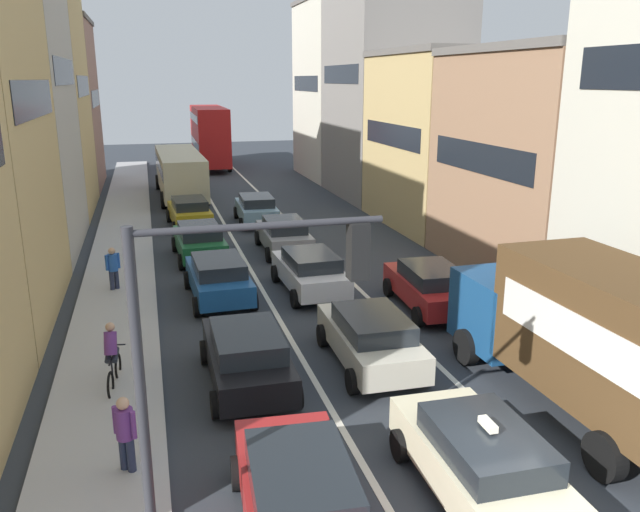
# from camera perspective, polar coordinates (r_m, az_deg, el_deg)

# --- Properties ---
(sidewalk_left) EXTENTS (2.60, 64.00, 0.14)m
(sidewalk_left) POSITION_cam_1_polar(r_m,az_deg,el_deg) (28.75, -17.33, 0.26)
(sidewalk_left) COLOR #ACACAC
(sidewalk_left) RESTS_ON ground
(lane_stripe_left) EXTENTS (0.16, 60.00, 0.01)m
(lane_stripe_left) POSITION_cam_1_polar(r_m,az_deg,el_deg) (28.97, -7.42, 0.83)
(lane_stripe_left) COLOR silver
(lane_stripe_left) RESTS_ON ground
(lane_stripe_right) EXTENTS (0.16, 60.00, 0.01)m
(lane_stripe_right) POSITION_cam_1_polar(r_m,az_deg,el_deg) (29.60, -0.89, 1.28)
(lane_stripe_right) COLOR silver
(lane_stripe_right) RESTS_ON ground
(building_row_right) EXTENTS (7.20, 43.90, 14.14)m
(building_row_right) POSITION_cam_1_polar(r_m,az_deg,el_deg) (33.95, 11.86, 13.28)
(building_row_right) COLOR beige
(building_row_right) RESTS_ON ground
(traffic_light_pole) EXTENTS (3.58, 0.38, 5.50)m
(traffic_light_pole) POSITION_cam_1_polar(r_m,az_deg,el_deg) (9.11, -8.21, -7.25)
(traffic_light_pole) COLOR #2D2D33
(traffic_light_pole) RESTS_ON ground
(removalist_box_truck) EXTENTS (2.81, 7.74, 3.58)m
(removalist_box_truck) POSITION_cam_1_polar(r_m,az_deg,el_deg) (15.28, 22.71, -6.19)
(removalist_box_truck) COLOR navy
(removalist_box_truck) RESTS_ON ground
(taxi_centre_lane_front) EXTENTS (2.12, 4.33, 1.66)m
(taxi_centre_lane_front) POSITION_cam_1_polar(r_m,az_deg,el_deg) (12.18, 14.22, -17.35)
(taxi_centre_lane_front) COLOR beige
(taxi_centre_lane_front) RESTS_ON ground
(sedan_left_lane_front) EXTENTS (2.30, 4.41, 1.49)m
(sedan_left_lane_front) POSITION_cam_1_polar(r_m,az_deg,el_deg) (11.03, -1.83, -20.71)
(sedan_left_lane_front) COLOR #A51E1E
(sedan_left_lane_front) RESTS_ON ground
(sedan_centre_lane_second) EXTENTS (2.13, 4.33, 1.49)m
(sedan_centre_lane_second) POSITION_cam_1_polar(r_m,az_deg,el_deg) (16.84, 4.58, -7.27)
(sedan_centre_lane_second) COLOR beige
(sedan_centre_lane_second) RESTS_ON ground
(wagon_left_lane_second) EXTENTS (2.09, 4.32, 1.49)m
(wagon_left_lane_second) POSITION_cam_1_polar(r_m,az_deg,el_deg) (15.85, -6.58, -8.84)
(wagon_left_lane_second) COLOR black
(wagon_left_lane_second) RESTS_ON ground
(hatchback_centre_lane_third) EXTENTS (2.16, 4.35, 1.49)m
(hatchback_centre_lane_third) POSITION_cam_1_polar(r_m,az_deg,el_deg) (22.43, -0.89, -1.32)
(hatchback_centre_lane_third) COLOR silver
(hatchback_centre_lane_third) RESTS_ON ground
(sedan_left_lane_third) EXTENTS (2.18, 4.36, 1.49)m
(sedan_left_lane_third) POSITION_cam_1_polar(r_m,az_deg,el_deg) (21.97, -9.10, -1.89)
(sedan_left_lane_third) COLOR #194C8C
(sedan_left_lane_third) RESTS_ON ground
(coupe_centre_lane_fourth) EXTENTS (2.12, 4.33, 1.49)m
(coupe_centre_lane_fourth) POSITION_cam_1_polar(r_m,az_deg,el_deg) (27.73, -3.26, 1.96)
(coupe_centre_lane_fourth) COLOR gray
(coupe_centre_lane_fourth) RESTS_ON ground
(sedan_left_lane_fourth) EXTENTS (2.20, 4.37, 1.49)m
(sedan_left_lane_fourth) POSITION_cam_1_polar(r_m,az_deg,el_deg) (27.11, -10.77, 1.39)
(sedan_left_lane_fourth) COLOR #19592D
(sedan_left_lane_fourth) RESTS_ON ground
(sedan_centre_lane_fifth) EXTENTS (2.18, 4.36, 1.49)m
(sedan_centre_lane_fifth) POSITION_cam_1_polar(r_m,az_deg,el_deg) (33.45, -5.73, 4.27)
(sedan_centre_lane_fifth) COLOR #759EB7
(sedan_centre_lane_fifth) RESTS_ON ground
(sedan_left_lane_fifth) EXTENTS (2.26, 4.39, 1.49)m
(sedan_left_lane_fifth) POSITION_cam_1_polar(r_m,az_deg,el_deg) (33.15, -11.63, 3.92)
(sedan_left_lane_fifth) COLOR #B29319
(sedan_left_lane_fifth) RESTS_ON ground
(sedan_right_lane_behind_truck) EXTENTS (2.25, 4.39, 1.49)m
(sedan_right_lane_behind_truck) POSITION_cam_1_polar(r_m,az_deg,el_deg) (21.11, 9.86, -2.66)
(sedan_right_lane_behind_truck) COLOR #A51E1E
(sedan_right_lane_behind_truck) RESTS_ON ground
(bus_mid_queue_primary) EXTENTS (2.95, 10.55, 2.90)m
(bus_mid_queue_primary) POSITION_cam_1_polar(r_m,az_deg,el_deg) (41.41, -12.48, 7.52)
(bus_mid_queue_primary) COLOR #BFB793
(bus_mid_queue_primary) RESTS_ON ground
(bus_far_queue_secondary) EXTENTS (2.92, 10.54, 5.06)m
(bus_far_queue_secondary) POSITION_cam_1_polar(r_m,az_deg,el_deg) (55.57, -9.89, 10.74)
(bus_far_queue_secondary) COLOR #B21919
(bus_far_queue_secondary) RESTS_ON ground
(cyclist_on_sidewalk) EXTENTS (0.50, 1.72, 1.72)m
(cyclist_on_sidewalk) POSITION_cam_1_polar(r_m,az_deg,el_deg) (16.32, -18.15, -8.62)
(cyclist_on_sidewalk) COLOR black
(cyclist_on_sidewalk) RESTS_ON ground
(pedestrian_near_kerb) EXTENTS (0.43, 0.39, 1.66)m
(pedestrian_near_kerb) POSITION_cam_1_polar(r_m,az_deg,el_deg) (12.88, -17.08, -14.87)
(pedestrian_near_kerb) COLOR #262D47
(pedestrian_near_kerb) RESTS_ON ground
(pedestrian_mid_sidewalk) EXTENTS (0.49, 0.34, 1.66)m
(pedestrian_mid_sidewalk) POSITION_cam_1_polar(r_m,az_deg,el_deg) (23.47, -18.08, -0.96)
(pedestrian_mid_sidewalk) COLOR #262D47
(pedestrian_mid_sidewalk) RESTS_ON ground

